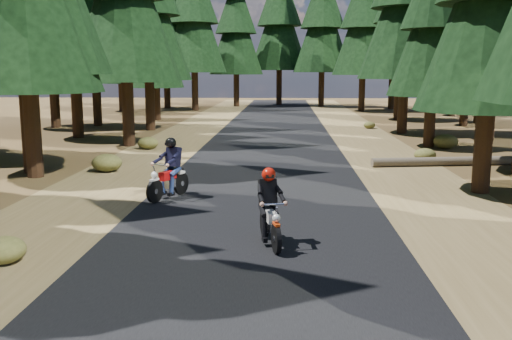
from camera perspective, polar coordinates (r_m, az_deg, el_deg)
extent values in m
plane|color=#402E17|center=(11.73, -0.38, -6.56)|extent=(120.00, 120.00, 0.00)
cube|color=black|center=(16.58, 0.62, -1.65)|extent=(6.00, 100.00, 0.01)
cube|color=brown|center=(17.38, -14.71, -1.45)|extent=(3.20, 100.00, 0.01)
cube|color=brown|center=(17.03, 16.29, -1.76)|extent=(3.20, 100.00, 0.01)
cylinder|color=black|center=(19.13, -21.66, 7.25)|extent=(0.51, 0.51, 5.34)
cylinder|color=black|center=(16.65, 21.97, 5.51)|extent=(0.48, 0.48, 4.52)
cone|color=black|center=(16.71, 22.62, 15.20)|extent=(3.84, 3.84, 5.65)
cylinder|color=black|center=(20.03, -22.00, 8.87)|extent=(0.56, 0.56, 6.43)
cylinder|color=black|center=(26.09, -12.78, 8.63)|extent=(0.53, 0.53, 5.72)
cylinder|color=black|center=(26.10, 17.10, 7.11)|extent=(0.48, 0.48, 4.51)
cone|color=black|center=(26.14, 17.42, 13.29)|extent=(3.83, 3.83, 5.64)
cylinder|color=black|center=(29.95, -17.63, 9.16)|extent=(0.55, 0.55, 6.37)
cylinder|color=black|center=(29.71, 22.55, 8.97)|extent=(0.56, 0.56, 6.47)
cylinder|color=black|center=(32.90, -10.63, 8.84)|extent=(0.53, 0.53, 5.64)
cone|color=black|center=(33.03, -10.83, 14.96)|extent=(4.79, 4.79, 7.05)
cylinder|color=black|center=(31.60, 14.58, 8.83)|extent=(0.53, 0.53, 5.83)
cone|color=black|center=(31.76, 14.87, 15.41)|extent=(4.95, 4.95, 7.29)
cylinder|color=black|center=(36.33, -15.71, 8.58)|extent=(0.52, 0.52, 5.45)
cone|color=black|center=(36.44, -15.97, 13.93)|extent=(4.63, 4.63, 6.81)
cylinder|color=black|center=(37.03, 20.21, 7.71)|extent=(0.48, 0.48, 4.61)
cone|color=black|center=(37.06, 20.48, 12.16)|extent=(3.92, 3.92, 5.77)
cone|color=black|center=(37.22, 20.68, 15.35)|extent=(3.00, 3.00, 4.15)
cylinder|color=black|center=(39.69, -9.92, 8.13)|extent=(0.48, 0.48, 4.42)
cone|color=black|center=(39.71, -10.04, 12.12)|extent=(3.76, 3.76, 5.52)
cone|color=black|center=(39.84, -10.13, 14.97)|extent=(2.87, 2.87, 3.98)
cylinder|color=black|center=(40.38, 14.10, 8.97)|extent=(0.53, 0.53, 5.76)
cone|color=black|center=(40.51, 14.32, 14.06)|extent=(4.90, 4.90, 7.21)
cylinder|color=black|center=(45.74, -12.98, 8.45)|extent=(0.49, 0.49, 4.75)
cone|color=black|center=(45.77, -13.13, 12.16)|extent=(4.04, 4.04, 5.93)
cone|color=black|center=(45.92, -13.23, 14.82)|extent=(3.09, 3.09, 4.27)
cylinder|color=black|center=(45.05, 19.12, 8.72)|extent=(0.53, 0.53, 5.66)
cone|color=black|center=(45.15, 19.38, 13.20)|extent=(4.81, 4.81, 7.07)
cylinder|color=black|center=(35.93, -19.64, 9.12)|extent=(0.56, 0.56, 6.40)
cone|color=black|center=(36.14, -20.02, 15.47)|extent=(5.44, 5.44, 8.00)
cylinder|color=black|center=(39.23, 21.56, 8.73)|extent=(0.54, 0.54, 6.00)
cone|color=black|center=(39.37, 21.91, 14.19)|extent=(5.10, 5.10, 7.50)
cylinder|color=black|center=(48.84, -6.15, 9.68)|extent=(0.56, 0.56, 6.40)
cone|color=black|center=(48.99, -6.24, 14.37)|extent=(5.44, 5.44, 8.00)
cylinder|color=black|center=(48.65, 10.59, 9.34)|extent=(0.54, 0.54, 6.00)
cone|color=black|center=(48.77, 10.73, 13.74)|extent=(5.10, 5.10, 7.50)
cylinder|color=black|center=(52.33, -8.93, 9.85)|extent=(0.57, 0.57, 6.80)
cone|color=black|center=(52.51, -9.05, 14.49)|extent=(5.78, 5.78, 8.50)
cylinder|color=black|center=(52.08, 13.48, 9.48)|extent=(0.56, 0.56, 6.40)
cone|color=black|center=(52.22, 13.66, 13.87)|extent=(5.44, 5.44, 8.00)
cylinder|color=black|center=(54.43, -1.98, 9.54)|extent=(0.54, 0.54, 6.00)
cone|color=black|center=(54.54, -2.00, 13.48)|extent=(5.10, 5.10, 7.50)
cone|color=black|center=(54.78, -2.02, 16.30)|extent=(3.90, 3.90, 5.40)
cylinder|color=black|center=(54.34, 6.58, 9.69)|extent=(0.56, 0.56, 6.40)
cone|color=black|center=(54.47, 6.66, 13.90)|extent=(5.44, 5.44, 8.00)
cylinder|color=black|center=(57.24, 2.33, 9.95)|extent=(0.57, 0.57, 6.80)
cone|color=black|center=(57.40, 2.36, 14.20)|extent=(5.78, 5.78, 8.50)
cylinder|color=black|center=(49.17, -13.34, 9.01)|extent=(0.52, 0.52, 5.60)
cone|color=black|center=(49.26, -13.50, 13.08)|extent=(4.76, 4.76, 7.00)
cone|color=black|center=(49.47, -13.62, 15.99)|extent=(3.64, 3.64, 5.04)
cylinder|color=black|center=(48.82, 17.83, 9.04)|extent=(0.54, 0.54, 6.00)
cone|color=black|center=(48.94, 18.07, 13.43)|extent=(5.10, 5.10, 7.50)
cylinder|color=#4C4233|center=(21.45, 19.47, 0.84)|extent=(6.19, 1.28, 0.32)
ellipsoid|color=#474C1E|center=(24.94, -10.75, 2.66)|extent=(0.88, 0.88, 0.53)
ellipsoid|color=#474C1E|center=(10.97, -23.99, -7.33)|extent=(0.79, 0.79, 0.47)
ellipsoid|color=#474C1E|center=(26.00, 18.45, 2.73)|extent=(1.04, 1.04, 0.62)
ellipsoid|color=#474C1E|center=(19.64, -14.69, 0.70)|extent=(0.99, 0.99, 0.59)
ellipsoid|color=#474C1E|center=(33.98, 11.28, 4.42)|extent=(0.67, 0.67, 0.40)
ellipsoid|color=#474C1E|center=(22.15, 16.55, 1.48)|extent=(0.80, 0.80, 0.48)
cube|color=black|center=(10.85, 1.43, -2.41)|extent=(0.37, 0.28, 0.48)
sphere|color=#B61207|center=(10.78, 1.44, -0.58)|extent=(0.32, 0.32, 0.27)
cube|color=black|center=(15.00, -8.84, 1.20)|extent=(0.42, 0.35, 0.52)
sphere|color=black|center=(14.95, -8.88, 2.63)|extent=(0.38, 0.38, 0.29)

